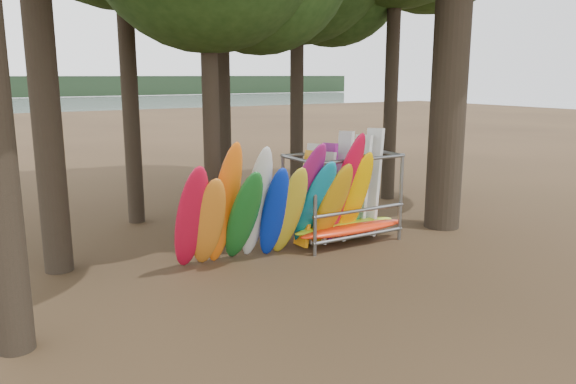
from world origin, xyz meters
TOP-DOWN VIEW (x-y plane):
  - ground at (0.00, 0.00)m, footprint 120.00×120.00m
  - lake at (0.00, 60.00)m, footprint 160.00×160.00m
  - kayak_row at (-1.09, 0.76)m, footprint 5.08×2.09m
  - storage_rack at (0.99, 1.27)m, footprint 3.18×1.60m

SIDE VIEW (x-z plane):
  - ground at x=0.00m, z-range 0.00..0.00m
  - lake at x=0.00m, z-range 0.00..0.00m
  - storage_rack at x=0.99m, z-range -0.38..2.50m
  - kayak_row at x=-1.09m, z-range -0.29..2.79m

